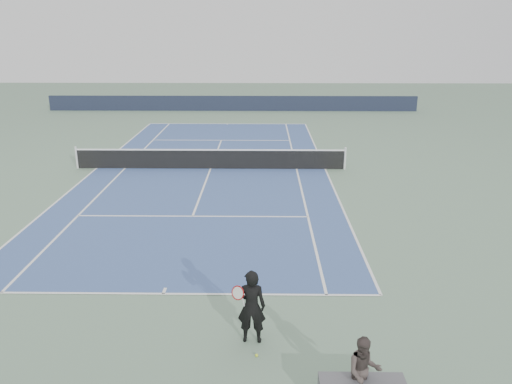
{
  "coord_description": "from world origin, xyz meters",
  "views": [
    {
      "loc": [
        2.5,
        -23.0,
        6.37
      ],
      "look_at": [
        2.27,
        -6.91,
        1.1
      ],
      "focal_mm": 35.0,
      "sensor_mm": 36.0,
      "label": 1
    }
  ],
  "objects_px": {
    "tennis_player": "(251,306)",
    "tennis_net": "(210,159)",
    "tennis_ball": "(257,355)",
    "spectator_bench": "(363,381)"
  },
  "relations": [
    {
      "from": "tennis_player",
      "to": "tennis_net",
      "type": "bearing_deg",
      "value": 99.34
    },
    {
      "from": "tennis_player",
      "to": "tennis_ball",
      "type": "bearing_deg",
      "value": -78.11
    },
    {
      "from": "tennis_net",
      "to": "tennis_ball",
      "type": "bearing_deg",
      "value": -80.57
    },
    {
      "from": "tennis_player",
      "to": "spectator_bench",
      "type": "bearing_deg",
      "value": -43.07
    },
    {
      "from": "tennis_net",
      "to": "spectator_bench",
      "type": "xyz_separation_m",
      "value": [
        4.27,
        -15.69,
        -0.02
      ]
    },
    {
      "from": "spectator_bench",
      "to": "tennis_net",
      "type": "bearing_deg",
      "value": 105.24
    },
    {
      "from": "tennis_net",
      "to": "tennis_ball",
      "type": "xyz_separation_m",
      "value": [
        2.39,
        -14.37,
        -0.47
      ]
    },
    {
      "from": "tennis_ball",
      "to": "spectator_bench",
      "type": "bearing_deg",
      "value": -34.95
    },
    {
      "from": "tennis_player",
      "to": "spectator_bench",
      "type": "height_order",
      "value": "tennis_player"
    },
    {
      "from": "tennis_player",
      "to": "tennis_ball",
      "type": "height_order",
      "value": "tennis_player"
    }
  ]
}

